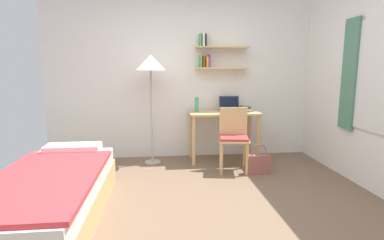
# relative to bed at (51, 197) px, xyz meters

# --- Properties ---
(ground_plane) EXTENTS (5.28, 5.28, 0.00)m
(ground_plane) POSITION_rel_bed_xyz_m (1.47, 0.04, -0.24)
(ground_plane) COLOR brown
(wall_back) EXTENTS (4.40, 0.27, 2.60)m
(wall_back) POSITION_rel_bed_xyz_m (1.48, 2.07, 1.07)
(wall_back) COLOR white
(wall_back) RESTS_ON ground_plane
(bed) EXTENTS (0.91, 2.06, 0.54)m
(bed) POSITION_rel_bed_xyz_m (0.00, 0.00, 0.00)
(bed) COLOR tan
(bed) RESTS_ON ground_plane
(desk) EXTENTS (1.07, 0.53, 0.77)m
(desk) POSITION_rel_bed_xyz_m (2.01, 1.74, 0.38)
(desk) COLOR tan
(desk) RESTS_ON ground_plane
(desk_chair) EXTENTS (0.47, 0.44, 0.88)m
(desk_chair) POSITION_rel_bed_xyz_m (2.05, 1.25, 0.26)
(desk_chair) COLOR tan
(desk_chair) RESTS_ON ground_plane
(standing_lamp) EXTENTS (0.44, 0.44, 1.62)m
(standing_lamp) POSITION_rel_bed_xyz_m (0.91, 1.70, 1.20)
(standing_lamp) COLOR #B2A893
(standing_lamp) RESTS_ON ground_plane
(laptop) EXTENTS (0.33, 0.24, 0.23)m
(laptop) POSITION_rel_bed_xyz_m (2.12, 1.83, 0.59)
(laptop) COLOR #2D2D33
(laptop) RESTS_ON desk
(water_bottle) EXTENTS (0.06, 0.06, 0.22)m
(water_bottle) POSITION_rel_bed_xyz_m (1.59, 1.79, 0.64)
(water_bottle) COLOR #42A87F
(water_bottle) RESTS_ON desk
(book_stack) EXTENTS (0.20, 0.22, 0.08)m
(book_stack) POSITION_rel_bed_xyz_m (2.34, 1.74, 0.57)
(book_stack) COLOR #4CA856
(book_stack) RESTS_ON desk
(handbag) EXTENTS (0.31, 0.11, 0.42)m
(handbag) POSITION_rel_bed_xyz_m (2.36, 1.07, -0.09)
(handbag) COLOR #99564C
(handbag) RESTS_ON ground_plane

